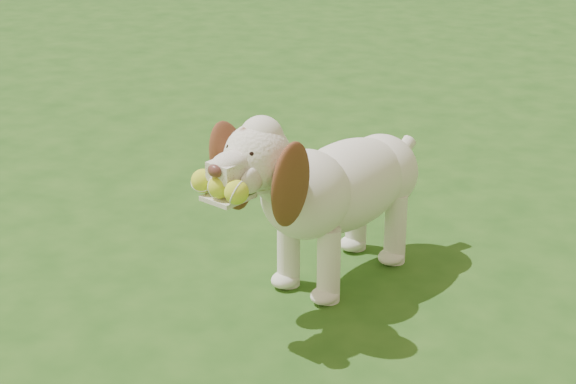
% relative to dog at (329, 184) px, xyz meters
% --- Properties ---
extents(ground, '(80.00, 80.00, 0.00)m').
position_rel_dog_xyz_m(ground, '(0.22, -0.23, -0.40)').
color(ground, '#204B15').
rests_on(ground, ground).
extents(dog, '(0.57, 1.13, 0.74)m').
position_rel_dog_xyz_m(dog, '(0.00, 0.00, 0.00)').
color(dog, white).
rests_on(dog, ground).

